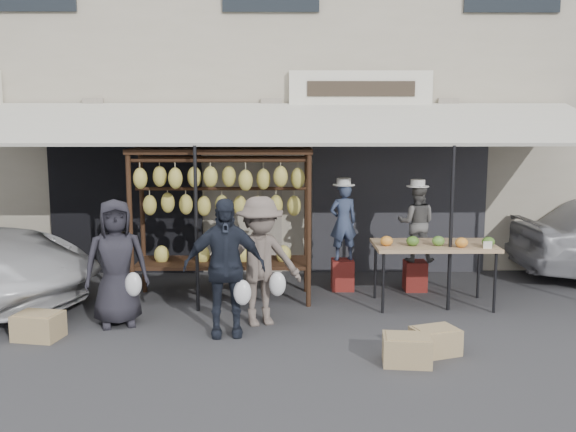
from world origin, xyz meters
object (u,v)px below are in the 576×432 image
Objects in this scene: crate_near_b at (435,341)px; vendor_right at (417,223)px; customer_left at (116,263)px; customer_mid at (224,267)px; crate_far at (39,326)px; customer_right at (260,261)px; produce_table at (434,246)px; crate_near_a at (407,350)px; banana_rack at (221,195)px; vendor_left at (343,222)px.

vendor_right is at bearing 83.01° from crate_near_b.
customer_left is 0.96× the size of customer_mid.
crate_near_b is at bearing -6.77° from crate_far.
vendor_right is 2.88m from customer_right.
produce_table reaches higher than crate_near_a.
banana_rack is at bearing 24.63° from customer_left.
crate_near_b is at bearing 92.00° from vendor_left.
customer_right is (-1.23, -1.70, -0.24)m from vendor_left.
crate_far is (-3.92, -2.23, -0.92)m from vendor_left.
customer_right is at bearing -17.48° from customer_left.
crate_far is (-2.09, -1.67, -1.41)m from banana_rack.
customer_mid is (-1.66, -2.10, -0.22)m from vendor_left.
crate_near_b is (2.45, -0.69, -0.71)m from customer_mid.
produce_table is (3.03, -0.34, -0.70)m from banana_rack.
customer_mid reaches higher than customer_left.
produce_table is 0.99× the size of customer_mid.
customer_right reaches higher than produce_table.
customer_mid is 2.39m from crate_near_a.
customer_mid is (-2.79, -2.05, -0.21)m from vendor_right.
customer_right is 2.25m from crate_near_a.
crate_far reaches higher than crate_near_a.
customer_right is (-2.36, -1.64, -0.23)m from vendor_right.
customer_mid is at bearing -157.29° from produce_table.
crate_far is at bearing 177.06° from customer_mid.
crate_near_b is 4.74m from crate_far.
customer_mid is at bearing -154.95° from customer_right.
customer_left is at bearing -138.05° from banana_rack.
crate_near_a is at bearing -11.19° from crate_far.
customer_right is (-2.44, -0.80, -0.03)m from produce_table.
customer_mid is 2.64m from crate_near_b.
customer_mid is 1.02× the size of customer_right.
produce_table is at bearing 16.47° from customer_mid.
customer_mid is at bearing 49.43° from vendor_right.
produce_table is 3.20× the size of crate_far.
customer_mid is 3.45× the size of crate_near_b.
produce_table is at bearing 108.55° from vendor_right.
produce_table is 1.01× the size of customer_right.
produce_table is 1.42× the size of vendor_right.
customer_left is 3.17× the size of crate_near_a.
banana_rack is at bearing 99.15° from customer_right.
crate_near_b is (0.79, -2.79, -0.93)m from vendor_left.
vendor_right is at bearing 76.66° from crate_near_a.
banana_rack is 1.55× the size of customer_right.
customer_mid reaches higher than vendor_left.
crate_near_a is 1.04× the size of crate_near_b.
produce_table is 1.41× the size of vendor_left.
banana_rack is at bearing 131.44° from crate_near_a.
customer_mid is at bearing 154.52° from crate_near_a.
customer_right is 3.23× the size of crate_near_a.
crate_near_b is at bearing 37.71° from crate_near_a.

